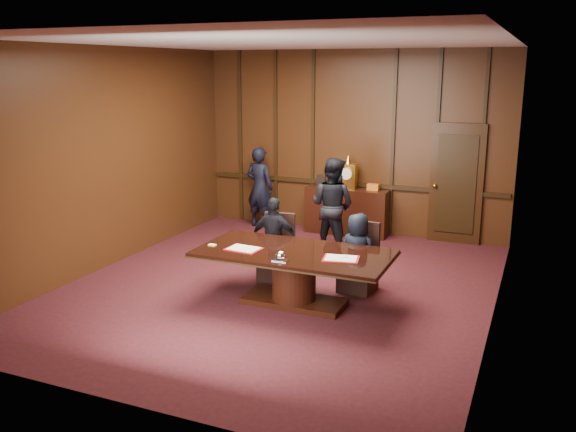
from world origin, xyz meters
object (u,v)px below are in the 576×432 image
object	(u,v)px
conference_table	(294,269)
sideboard	(347,209)
signatory_left	(275,239)
signatory_right	(357,253)
witness_left	(260,187)
witness_right	(332,206)

from	to	relation	value
conference_table	sideboard	bearing A→B (deg)	96.71
signatory_left	signatory_right	bearing A→B (deg)	174.19
signatory_right	witness_left	world-z (taller)	witness_left
conference_table	signatory_left	world-z (taller)	signatory_left
sideboard	signatory_right	size ratio (longest dim) A/B	1.37
witness_left	witness_right	xyz separation A→B (m)	(1.93, -1.12, 0.03)
signatory_left	witness_left	bearing A→B (deg)	-66.25
sideboard	conference_table	distance (m)	3.79
witness_left	signatory_right	bearing A→B (deg)	143.08
sideboard	witness_right	bearing A→B (deg)	-84.10
sideboard	witness_left	size ratio (longest dim) A/B	0.98
signatory_left	sideboard	bearing A→B (deg)	-99.81
conference_table	witness_left	xyz separation A→B (m)	(-2.24, 3.60, 0.30)
signatory_left	signatory_right	distance (m)	1.30
sideboard	signatory_right	world-z (taller)	sideboard
signatory_right	witness_left	bearing A→B (deg)	-33.06
signatory_right	witness_right	distance (m)	1.95
sideboard	signatory_left	xyz separation A→B (m)	(-0.21, -2.96, 0.16)
sideboard	signatory_right	bearing A→B (deg)	-69.74
signatory_left	witness_right	bearing A→B (deg)	-107.23
signatory_right	sideboard	bearing A→B (deg)	-58.69
witness_right	sideboard	bearing A→B (deg)	-72.66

